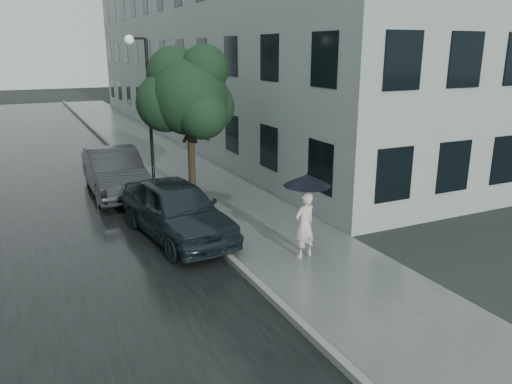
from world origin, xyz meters
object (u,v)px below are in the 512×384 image
pedestrian (305,225)px  lamp_post (145,103)px  street_tree (188,95)px  car_near (177,209)px  car_far (115,172)px

pedestrian → lamp_post: bearing=-91.6°
lamp_post → street_tree: bearing=-48.1°
pedestrian → car_near: bearing=-62.1°
street_tree → lamp_post: bearing=117.8°
car_near → pedestrian: bearing=-55.6°
lamp_post → car_near: lamp_post is taller
pedestrian → car_far: size_ratio=0.34×
pedestrian → car_near: (-2.36, 2.66, -0.04)m
lamp_post → pedestrian: bearing=-63.8°
pedestrian → car_far: 8.19m
car_near → lamp_post: bearing=76.4°
pedestrian → lamp_post: size_ratio=0.30×
street_tree → car_far: 3.76m
lamp_post → car_near: 5.96m
pedestrian → car_near: 3.55m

